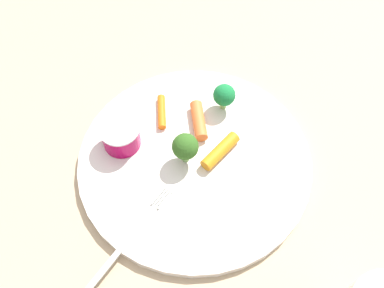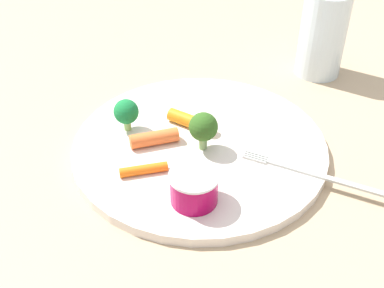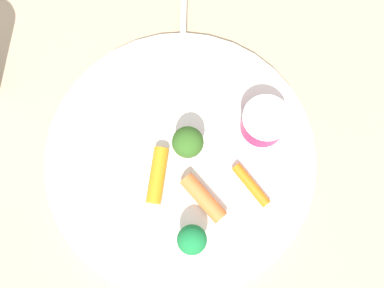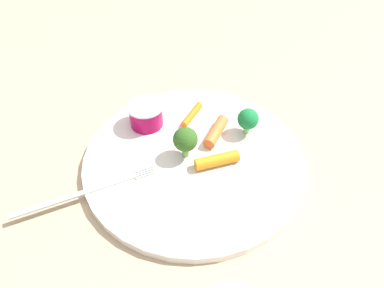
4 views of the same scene
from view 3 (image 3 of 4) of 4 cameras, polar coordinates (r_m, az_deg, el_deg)
name	(u,v)px [view 3 (image 3 of 4)]	position (r m, az deg, el deg)	size (l,w,h in m)	color
ground_plane	(181,158)	(0.49, -1.52, -1.92)	(2.40, 2.40, 0.00)	tan
plate	(180,157)	(0.48, -1.54, -1.77)	(0.30, 0.30, 0.01)	silver
sauce_cup	(264,122)	(0.47, 9.54, 2.90)	(0.05, 0.05, 0.03)	#9D0540
broccoli_floret_0	(192,240)	(0.44, -0.01, -12.54)	(0.03, 0.03, 0.04)	#90C16A
broccoli_floret_1	(187,142)	(0.45, -0.63, 0.28)	(0.03, 0.03, 0.05)	#7DAA60
carrot_stick_0	(154,172)	(0.46, -5.01, -3.72)	(0.02, 0.02, 0.06)	orange
carrot_stick_1	(203,198)	(0.46, 1.52, -7.15)	(0.02, 0.02, 0.06)	orange
carrot_stick_2	(251,185)	(0.47, 7.82, -5.40)	(0.01, 0.01, 0.05)	orange
fork	(183,36)	(0.52, -1.19, 14.04)	(0.14, 0.14, 0.00)	beige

